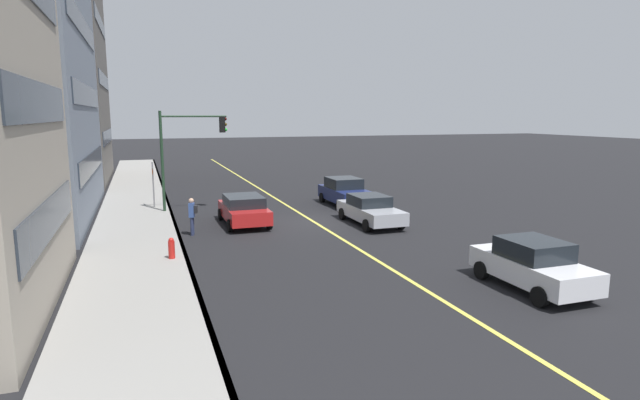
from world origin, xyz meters
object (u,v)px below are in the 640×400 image
car_red (244,209)px  street_sign_post (153,182)px  pedestrian_with_backpack (192,214)px  car_silver (370,209)px  fire_hydrant (172,250)px  traffic_light_mast (187,144)px  car_navy (345,192)px  car_white (533,264)px

car_red → street_sign_post: 7.14m
pedestrian_with_backpack → street_sign_post: (7.30, 1.48, 0.63)m
car_red → pedestrian_with_backpack: pedestrian_with_backpack is taller
car_silver → fire_hydrant: (-3.83, 9.84, -0.27)m
pedestrian_with_backpack → traffic_light_mast: 6.52m
car_silver → fire_hydrant: size_ratio=4.99×
car_red → fire_hydrant: car_red is taller
car_navy → fire_hydrant: car_navy is taller
car_silver → traffic_light_mast: 10.83m
car_red → fire_hydrant: (-5.80, 3.82, -0.31)m
car_red → pedestrian_with_backpack: (-1.54, 2.65, 0.23)m
pedestrian_with_backpack → fire_hydrant: (-4.26, 1.17, -0.53)m
fire_hydrant → car_silver: bearing=-68.7°
car_red → street_sign_post: size_ratio=1.61×
fire_hydrant → traffic_light_mast: bearing=-8.9°
car_navy → pedestrian_with_backpack: (-5.07, 9.50, 0.17)m
car_silver → traffic_light_mast: (6.27, 8.26, 3.12)m
car_silver → car_white: bearing=-176.2°
car_red → traffic_light_mast: traffic_light_mast is taller
traffic_light_mast → street_sign_post: 3.26m
pedestrian_with_backpack → fire_hydrant: 4.45m
car_navy → car_silver: car_navy is taller
car_navy → traffic_light_mast: traffic_light_mast is taller
car_red → fire_hydrant: size_ratio=4.71×
car_white → traffic_light_mast: traffic_light_mast is taller
car_silver → pedestrian_with_backpack: pedestrian_with_backpack is taller
car_white → traffic_light_mast: bearing=28.0°
car_white → street_sign_post: (18.36, 10.85, 0.83)m
car_silver → street_sign_post: bearing=52.7°
car_navy → street_sign_post: (2.23, 10.98, 0.80)m
car_navy → fire_hydrant: bearing=131.1°
car_navy → traffic_light_mast: bearing=85.1°
traffic_light_mast → fire_hydrant: (-10.10, 1.58, -3.39)m
pedestrian_with_backpack → street_sign_post: 7.47m
street_sign_post → fire_hydrant: size_ratio=2.93×
car_silver → pedestrian_with_backpack: size_ratio=2.74×
traffic_light_mast → car_silver: bearing=-127.2°
car_silver → pedestrian_with_backpack: (0.43, 8.66, 0.26)m
traffic_light_mast → car_white: bearing=-152.0°
car_navy → car_white: bearing=179.5°
car_white → traffic_light_mast: size_ratio=0.73×
car_navy → street_sign_post: street_sign_post is taller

